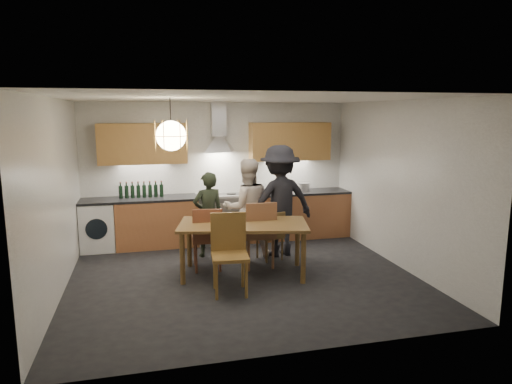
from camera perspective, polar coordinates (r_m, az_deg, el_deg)
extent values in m
plane|color=black|center=(6.89, -1.58, -10.55)|extent=(5.00, 5.00, 0.00)
cube|color=white|center=(8.74, -4.77, 2.59)|extent=(5.00, 0.02, 2.60)
cube|color=white|center=(4.42, 4.59, -4.60)|extent=(5.00, 0.02, 2.60)
cube|color=white|center=(6.50, -23.70, -0.73)|extent=(0.02, 4.50, 2.60)
cube|color=white|center=(7.48, 17.44, 0.94)|extent=(0.02, 4.50, 2.60)
cube|color=white|center=(6.46, -1.69, 11.62)|extent=(5.00, 4.50, 0.02)
cube|color=#BB7548|center=(8.49, -12.22, -3.79)|extent=(1.45, 0.60, 0.86)
cube|color=#BB7548|center=(8.95, 5.00, -2.89)|extent=(2.05, 0.60, 0.86)
cube|color=white|center=(8.53, -19.13, -4.08)|extent=(0.58, 0.58, 0.85)
cube|color=black|center=(8.40, -14.38, -0.89)|extent=(2.05, 0.62, 0.04)
cube|color=black|center=(8.86, 5.04, -0.06)|extent=(2.05, 0.62, 0.04)
cube|color=silver|center=(8.61, -4.36, -3.61)|extent=(0.90, 0.60, 0.80)
cube|color=black|center=(8.34, -4.03, -4.19)|extent=(0.78, 0.02, 0.42)
cube|color=slate|center=(8.52, -4.40, -0.73)|extent=(0.90, 0.60, 0.08)
cube|color=silver|center=(8.25, -4.11, -0.64)|extent=(0.90, 0.08, 0.04)
cube|color=tan|center=(8.40, -13.98, 5.88)|extent=(1.55, 0.35, 0.72)
cube|color=tan|center=(8.84, 4.26, 6.33)|extent=(1.55, 0.35, 0.72)
cube|color=silver|center=(8.54, -4.72, 9.08)|extent=(0.26, 0.22, 0.62)
cylinder|color=black|center=(6.22, -10.64, 9.22)|extent=(0.01, 0.01, 0.50)
sphere|color=#FFE0A5|center=(6.23, -10.56, 6.92)|extent=(0.40, 0.40, 0.40)
torus|color=gold|center=(6.23, -10.56, 6.92)|extent=(0.43, 0.43, 0.01)
cube|color=brown|center=(6.77, -1.62, -4.08)|extent=(2.04, 1.33, 0.04)
cylinder|color=brown|center=(6.57, -9.19, -8.23)|extent=(0.07, 0.07, 0.75)
cylinder|color=brown|center=(7.30, -8.34, -6.36)|extent=(0.07, 0.07, 0.75)
cylinder|color=brown|center=(6.55, 5.94, -8.20)|extent=(0.07, 0.07, 0.75)
cylinder|color=brown|center=(7.28, 5.20, -6.33)|extent=(0.07, 0.07, 0.75)
cube|color=brown|center=(7.12, -6.15, -5.85)|extent=(0.48, 0.48, 0.04)
cube|color=brown|center=(6.86, -6.07, -4.16)|extent=(0.45, 0.07, 0.49)
cylinder|color=brown|center=(7.38, -4.80, -7.29)|extent=(0.04, 0.04, 0.46)
cylinder|color=brown|center=(7.04, -4.52, -8.15)|extent=(0.04, 0.04, 0.46)
cylinder|color=brown|center=(7.36, -7.63, -7.40)|extent=(0.04, 0.04, 0.46)
cylinder|color=brown|center=(7.01, -7.50, -8.27)|extent=(0.04, 0.04, 0.46)
cube|color=brown|center=(7.19, 0.22, -5.35)|extent=(0.48, 0.48, 0.05)
cube|color=brown|center=(6.92, 0.68, -3.53)|extent=(0.48, 0.05, 0.53)
cylinder|color=brown|center=(7.50, 1.29, -6.85)|extent=(0.04, 0.04, 0.49)
cylinder|color=brown|center=(7.14, 2.14, -7.72)|extent=(0.04, 0.04, 0.49)
cylinder|color=brown|center=(7.40, -1.62, -7.07)|extent=(0.04, 0.04, 0.49)
cylinder|color=brown|center=(7.04, -0.92, -7.96)|extent=(0.04, 0.04, 0.49)
cube|color=brown|center=(7.56, 1.73, -5.52)|extent=(0.46, 0.46, 0.04)
cube|color=brown|center=(7.37, 2.43, -4.17)|extent=(0.36, 0.14, 0.40)
cylinder|color=brown|center=(7.82, 2.07, -6.58)|extent=(0.03, 0.03, 0.38)
cylinder|color=brown|center=(7.58, 3.29, -7.12)|extent=(0.03, 0.03, 0.38)
cylinder|color=brown|center=(7.67, 0.17, -6.90)|extent=(0.03, 0.03, 0.38)
cylinder|color=brown|center=(7.42, 1.35, -7.47)|extent=(0.03, 0.03, 0.38)
cube|color=brown|center=(6.14, -3.28, -8.04)|extent=(0.52, 0.52, 0.05)
cube|color=brown|center=(6.27, -3.49, -4.93)|extent=(0.48, 0.09, 0.53)
cylinder|color=brown|center=(6.03, -4.96, -11.11)|extent=(0.04, 0.04, 0.49)
cylinder|color=brown|center=(6.40, -5.19, -9.87)|extent=(0.04, 0.04, 0.49)
cylinder|color=brown|center=(6.06, -1.21, -10.95)|extent=(0.04, 0.04, 0.49)
cylinder|color=brown|center=(6.43, -1.67, -9.73)|extent=(0.04, 0.04, 0.49)
imported|color=black|center=(7.70, -5.98, -2.81)|extent=(0.58, 0.44, 1.44)
imported|color=beige|center=(7.62, -1.15, -2.04)|extent=(0.82, 0.64, 1.66)
imported|color=black|center=(7.69, 2.96, -1.12)|extent=(1.30, 0.87, 1.88)
imported|color=silver|center=(8.69, 1.92, 0.15)|extent=(0.37, 0.37, 0.07)
cylinder|color=silver|center=(8.86, 5.99, 0.58)|extent=(0.27, 0.27, 0.16)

